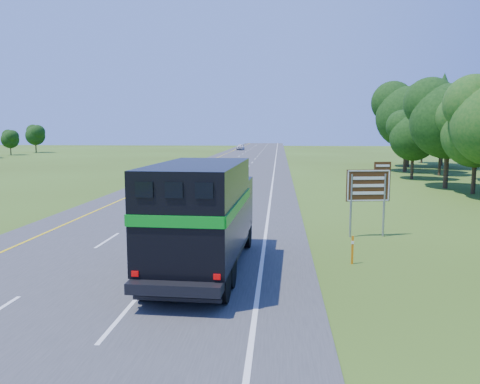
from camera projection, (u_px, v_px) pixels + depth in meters
The scene contains 8 objects.
ground at pixel (12, 354), 10.81m from camera, with size 300.00×300.00×0.00m, color #384C14.
road at pixel (231, 170), 60.20m from camera, with size 15.00×260.00×0.04m, color #38383A.
lane_markings at pixel (231, 170), 60.20m from camera, with size 11.15×260.00×0.01m.
horse_truck at pixel (203, 213), 16.83m from camera, with size 3.11×9.08×3.98m.
white_suv at pixel (200, 167), 54.55m from camera, with size 2.92×6.33×1.76m, color silver.
far_car at pixel (240, 147), 122.36m from camera, with size 1.87×4.64×1.58m, color silver.
exit_sign at pixel (369, 188), 22.41m from camera, with size 2.13×0.41×3.64m.
delineator at pixel (352, 249), 18.00m from camera, with size 0.09×0.05×1.11m.
Camera 1 is at (6.12, -9.75, 5.13)m, focal length 35.00 mm.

